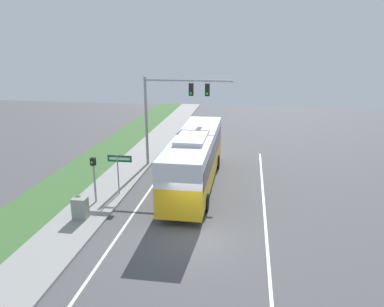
% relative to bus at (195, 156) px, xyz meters
% --- Properties ---
extents(ground_plane, '(80.00, 80.00, 0.00)m').
position_rel_bus_xyz_m(ground_plane, '(0.84, -6.83, -2.06)').
color(ground_plane, '#4C4C4F').
extents(sidewalk, '(2.80, 80.00, 0.12)m').
position_rel_bus_xyz_m(sidewalk, '(-5.36, -6.83, -2.00)').
color(sidewalk, gray).
rests_on(sidewalk, ground_plane).
extents(grass_verge, '(3.60, 80.00, 0.10)m').
position_rel_bus_xyz_m(grass_verge, '(-8.56, -6.83, -2.01)').
color(grass_verge, '#3D6633').
rests_on(grass_verge, ground_plane).
extents(lane_divider_near, '(0.14, 30.00, 0.01)m').
position_rel_bus_xyz_m(lane_divider_near, '(-2.76, -6.83, -2.05)').
color(lane_divider_near, silver).
rests_on(lane_divider_near, ground_plane).
extents(lane_divider_far, '(0.14, 30.00, 0.01)m').
position_rel_bus_xyz_m(lane_divider_far, '(4.44, -6.83, -2.05)').
color(lane_divider_far, silver).
rests_on(lane_divider_far, ground_plane).
extents(bus, '(2.64, 12.17, 3.72)m').
position_rel_bus_xyz_m(bus, '(0.00, 0.00, 0.00)').
color(bus, gold).
rests_on(bus, ground_plane).
extents(signal_gantry, '(6.47, 0.41, 6.76)m').
position_rel_bus_xyz_m(signal_gantry, '(-2.30, 3.73, 2.77)').
color(signal_gantry, '#939399').
rests_on(signal_gantry, ground_plane).
extents(pedestrian_signal, '(0.28, 0.34, 2.81)m').
position_rel_bus_xyz_m(pedestrian_signal, '(-5.34, -3.70, -0.12)').
color(pedestrian_signal, '#939399').
rests_on(pedestrian_signal, ground_plane).
extents(street_sign, '(1.51, 0.08, 2.65)m').
position_rel_bus_xyz_m(street_sign, '(-4.31, -2.33, -0.15)').
color(street_sign, '#939399').
rests_on(street_sign, ground_plane).
extents(utility_cabinet, '(0.76, 0.58, 1.14)m').
position_rel_bus_xyz_m(utility_cabinet, '(-5.29, -5.85, -1.37)').
color(utility_cabinet, gray).
rests_on(utility_cabinet, sidewalk).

